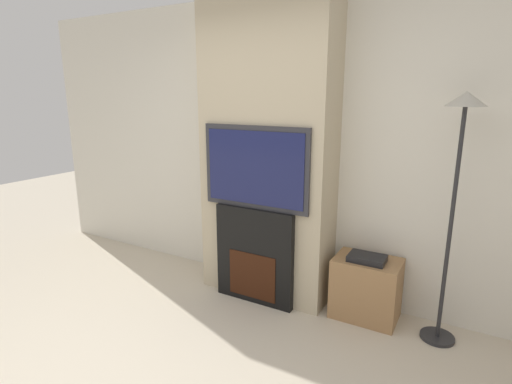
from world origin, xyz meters
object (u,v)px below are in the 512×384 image
(television, at_px, (256,168))
(media_stand, at_px, (366,287))
(fireplace, at_px, (256,255))
(floor_lamp, at_px, (459,161))

(television, relative_size, media_stand, 1.75)
(fireplace, distance_m, media_stand, 0.98)
(television, height_order, media_stand, television)
(fireplace, height_order, media_stand, fireplace)
(fireplace, bearing_deg, media_stand, 12.36)
(media_stand, bearing_deg, floor_lamp, -4.09)
(television, relative_size, floor_lamp, 0.53)
(television, height_order, floor_lamp, floor_lamp)
(fireplace, height_order, television, television)
(floor_lamp, relative_size, media_stand, 3.28)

